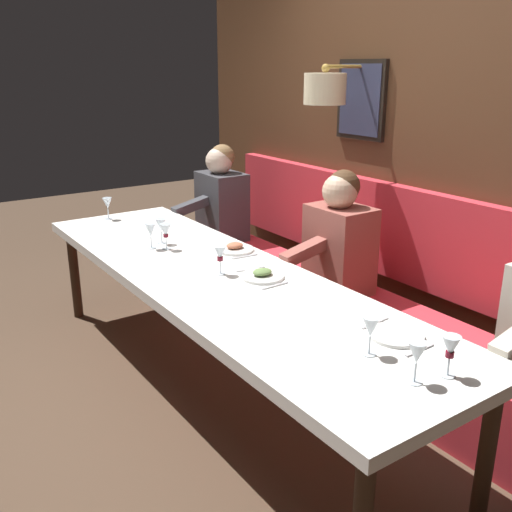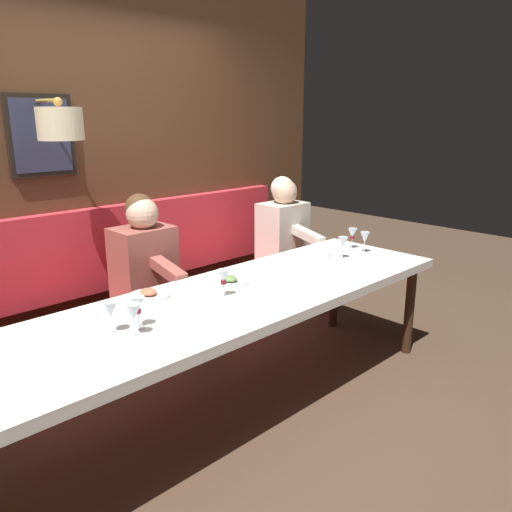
{
  "view_description": "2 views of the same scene",
  "coord_description": "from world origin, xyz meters",
  "views": [
    {
      "loc": [
        -1.53,
        -2.61,
        1.85
      ],
      "look_at": [
        0.05,
        -0.31,
        0.92
      ],
      "focal_mm": 40.27,
      "sensor_mm": 36.0,
      "label": 1
    },
    {
      "loc": [
        -2.09,
        1.77,
        1.75
      ],
      "look_at": [
        0.05,
        -0.31,
        0.92
      ],
      "focal_mm": 35.58,
      "sensor_mm": 36.0,
      "label": 2
    }
  ],
  "objects": [
    {
      "name": "ground_plane",
      "position": [
        0.0,
        0.0,
        0.0
      ],
      "size": [
        12.0,
        12.0,
        0.0
      ],
      "primitive_type": "plane",
      "color": "#4C3828"
    },
    {
      "name": "dining_table",
      "position": [
        0.0,
        0.0,
        0.68
      ],
      "size": [
        0.9,
        3.26,
        0.74
      ],
      "color": "white",
      "rests_on": "ground_plane"
    },
    {
      "name": "banquette_bench",
      "position": [
        0.89,
        0.0,
        0.23
      ],
      "size": [
        0.52,
        3.46,
        0.45
      ],
      "primitive_type": "cube",
      "color": "red",
      "rests_on": "ground_plane"
    },
    {
      "name": "back_wall_panel",
      "position": [
        1.46,
        0.01,
        1.36
      ],
      "size": [
        0.59,
        4.66,
        2.9
      ],
      "color": "#51331E",
      "rests_on": "ground_plane"
    },
    {
      "name": "diner_nearest",
      "position": [
        0.88,
        -1.46,
        0.82
      ],
      "size": [
        0.6,
        0.4,
        0.79
      ],
      "color": "beige",
      "rests_on": "banquette_bench"
    },
    {
      "name": "diner_near",
      "position": [
        0.88,
        -0.04,
        0.82
      ],
      "size": [
        0.6,
        0.4,
        0.79
      ],
      "color": "#934C42",
      "rests_on": "banquette_bench"
    },
    {
      "name": "place_setting_0",
      "position": [
        0.31,
        0.3,
        0.75
      ],
      "size": [
        0.24,
        0.32,
        0.05
      ],
      "color": "silver",
      "rests_on": "dining_table"
    },
    {
      "name": "place_setting_1",
      "position": [
        0.23,
        -1.11,
        0.75
      ],
      "size": [
        0.24,
        0.32,
        0.01
      ],
      "color": "silver",
      "rests_on": "dining_table"
    },
    {
      "name": "place_setting_2",
      "position": [
        0.17,
        -0.2,
        0.75
      ],
      "size": [
        0.24,
        0.32,
        0.05
      ],
      "color": "silver",
      "rests_on": "dining_table"
    },
    {
      "name": "wine_glass_0",
      "position": [
        0.0,
        0.7,
        0.86
      ],
      "size": [
        0.07,
        0.07,
        0.16
      ],
      "color": "silver",
      "rests_on": "dining_table"
    },
    {
      "name": "wine_glass_1",
      "position": [
        -0.1,
        0.64,
        0.86
      ],
      "size": [
        0.07,
        0.07,
        0.16
      ],
      "color": "silver",
      "rests_on": "dining_table"
    },
    {
      "name": "wine_glass_2",
      "position": [
        0.0,
        -1.41,
        0.86
      ],
      "size": [
        0.07,
        0.07,
        0.16
      ],
      "color": "silver",
      "rests_on": "dining_table"
    },
    {
      "name": "wine_glass_3",
      "position": [
        0.02,
        -1.16,
        0.86
      ],
      "size": [
        0.07,
        0.07,
        0.16
      ],
      "color": "silver",
      "rests_on": "dining_table"
    },
    {
      "name": "wine_glass_4",
      "position": [
        0.01,
        -0.02,
        0.86
      ],
      "size": [
        0.07,
        0.07,
        0.16
      ],
      "color": "silver",
      "rests_on": "dining_table"
    },
    {
      "name": "wine_glass_5",
      "position": [
        0.14,
        -1.45,
        0.86
      ],
      "size": [
        0.07,
        0.07,
        0.16
      ],
      "color": "silver",
      "rests_on": "dining_table"
    },
    {
      "name": "wine_glass_6",
      "position": [
        -0.03,
        0.57,
        0.86
      ],
      "size": [
        0.07,
        0.07,
        0.16
      ],
      "color": "silver",
      "rests_on": "dining_table"
    }
  ]
}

